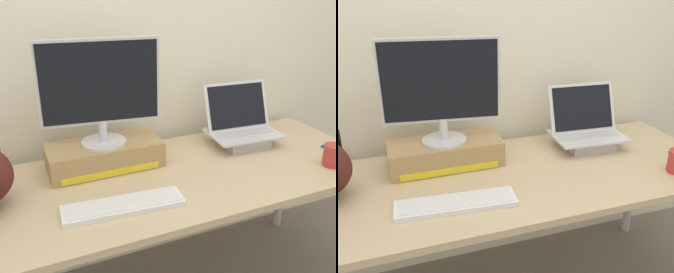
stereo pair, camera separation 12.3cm
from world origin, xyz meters
The scene contains 6 objects.
back_wall centered at (0.00, 0.47, 1.30)m, with size 7.00×0.10×2.60m, color silver.
desk centered at (0.00, 0.00, 0.65)m, with size 1.97×0.75×0.72m.
toner_box_yellow centered at (-0.23, 0.19, 0.77)m, with size 0.50×0.22×0.12m.
desktop_monitor centered at (-0.23, 0.19, 1.07)m, with size 0.51×0.20×0.45m.
open_laptop centered at (0.48, 0.16, 0.78)m, with size 0.36×0.27×0.30m.
external_keyboard centered at (-0.26, -0.17, 0.73)m, with size 0.46×0.16×0.02m.
Camera 2 is at (-0.49, -1.40, 1.50)m, focal length 41.29 mm.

